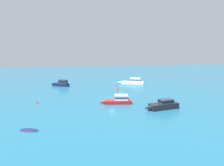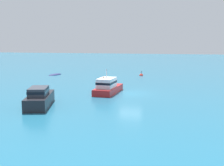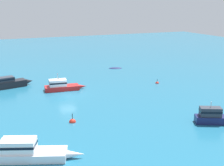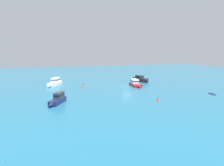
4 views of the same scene
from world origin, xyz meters
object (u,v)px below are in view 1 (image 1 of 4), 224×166
Objects in this scene: launch_1 at (61,84)px; channel_buoy at (37,103)px; launch at (119,100)px; powerboat_1 at (163,105)px; skiff at (29,131)px; powerboat at (133,82)px; mooring_buoy at (117,89)px.

launch_1 is 18.68m from channel_buoy.
powerboat_1 is at bearing 152.42° from launch.
launch_1 reaches higher than skiff.
powerboat is 40.01m from skiff.
powerboat_1 is 33.04m from launch_1.
channel_buoy reaches higher than skiff.
powerboat is 30.81m from channel_buoy.
mooring_buoy is (13.92, -2.17, -0.72)m from launch.
skiff is 30.85m from mooring_buoy.
launch is 2.22× the size of skiff.
skiff is (-6.82, 22.17, -0.75)m from powerboat_1.
powerboat_1 is 24.99m from channel_buoy.
powerboat is at bearing 73.92° from skiff.
powerboat is 2.70× the size of skiff.
skiff is at bearing 45.42° from launch.
skiff is 2.10× the size of mooring_buoy.
powerboat_1 is (-5.04, -7.39, 0.03)m from launch.
powerboat reaches higher than skiff.
channel_buoy is at bearing 115.73° from skiff.
mooring_buoy is at bearing -178.21° from launch_1.
launch is at bearing 89.71° from powerboat.
launch reaches higher than mooring_buoy.
mooring_buoy reaches higher than channel_buoy.
channel_buoy is 21.85m from mooring_buoy.
mooring_buoy is at bearing 69.79° from powerboat.
launch_1 is at bearing 65.73° from mooring_buoy.
channel_buoy is (14.32, 1.65, 0.01)m from skiff.
launch reaches higher than skiff.
powerboat_1 is 19.68m from mooring_buoy.
mooring_buoy is (18.96, 5.23, -0.75)m from powerboat_1.
launch is at bearing 171.16° from mooring_buoy.
mooring_buoy is at bearing -87.00° from powerboat_1.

